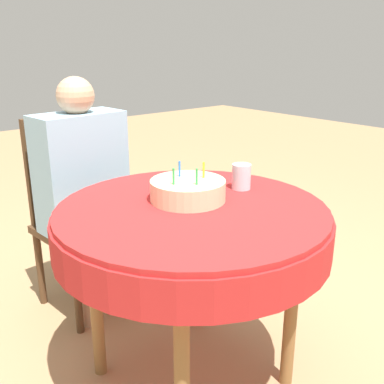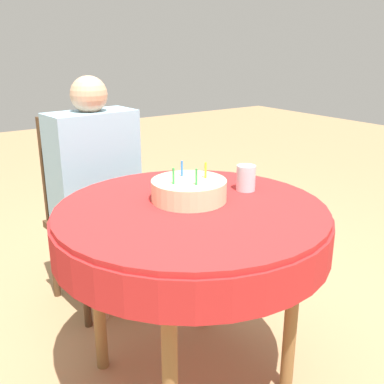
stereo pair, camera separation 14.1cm
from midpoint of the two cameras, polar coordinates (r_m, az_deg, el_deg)
ground_plane at (r=1.99m, az=2.09°, el=-22.42°), size 12.00×12.00×0.00m
dining_table at (r=1.64m, az=2.36°, el=-4.88°), size 0.99×0.99×0.74m
chair at (r=2.35m, az=-11.22°, el=-1.74°), size 0.44×0.44×0.96m
person at (r=2.21m, az=-10.29°, el=2.05°), size 0.43×0.32×1.16m
birthday_cake at (r=1.66m, az=2.04°, el=0.22°), size 0.28×0.28×0.14m
drinking_glass at (r=1.79m, az=9.11°, el=1.75°), size 0.08×0.08×0.10m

